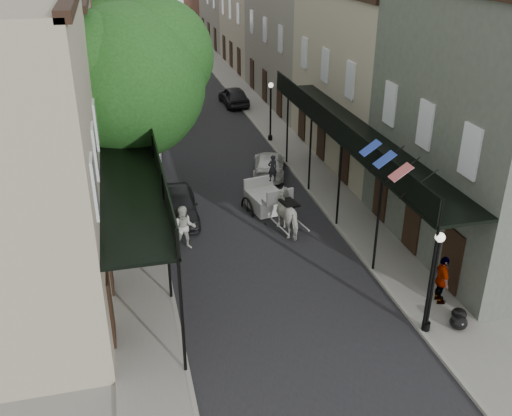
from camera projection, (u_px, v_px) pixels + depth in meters
ground at (291, 315)px, 20.10m from camera, size 140.00×140.00×0.00m
road at (202, 137)px, 37.56m from camera, size 8.00×90.00×0.01m
sidewalk_left at (125, 142)px, 36.46m from camera, size 2.20×90.00×0.12m
sidewalk_right at (275, 130)px, 38.62m from camera, size 2.20×90.00×0.12m
building_row_left at (63, 36)px, 42.15m from camera, size 5.00×80.00×10.50m
building_row_right at (286, 27)px, 45.86m from camera, size 5.00×80.00×10.50m
gallery_left at (133, 152)px, 23.39m from camera, size 2.20×18.05×4.88m
gallery_right at (350, 134)px, 25.46m from camera, size 2.20×18.05×4.88m
tree_near at (137, 75)px, 25.25m from camera, size 7.31×6.80×9.63m
tree_far at (125, 38)px, 37.75m from camera, size 6.45×6.00×8.61m
lamppost_right_near at (433, 281)px, 18.34m from camera, size 0.32×0.32×3.71m
lamppost_left at (155, 204)px, 23.56m from camera, size 0.32×0.32×3.71m
lamppost_right_far at (271, 111)px, 35.81m from camera, size 0.32×0.32×3.71m
horse at (290, 213)px, 25.32m from camera, size 1.36×2.31×1.83m
carriage at (263, 184)px, 27.53m from camera, size 2.15×2.93×3.06m
pedestrian_walking at (185, 228)px, 23.93m from camera, size 1.04×0.86×1.96m
pedestrian_sidewalk_left at (110, 128)px, 35.61m from camera, size 1.46×1.37×1.98m
pedestrian_sidewalk_right at (442, 280)px, 20.23m from camera, size 0.67×1.16×1.86m
car_left_near at (179, 205)px, 26.58m from camera, size 1.82×4.19×1.41m
car_left_mid at (149, 145)px, 34.21m from camera, size 1.79×4.15×1.33m
car_left_far at (147, 99)px, 43.79m from camera, size 3.41×4.81×1.22m
car_right_near at (269, 164)px, 31.54m from camera, size 2.74×4.40×1.19m
car_right_far at (234, 96)px, 44.14m from camera, size 1.91×4.36×1.46m
trash_bags at (459, 319)px, 19.32m from camera, size 0.86×1.01×0.51m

